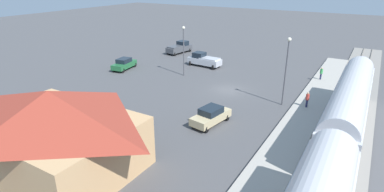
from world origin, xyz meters
name	(u,v)px	position (x,y,z in m)	size (l,w,h in m)	color
ground_plane	(228,90)	(0.00, 0.00, 0.00)	(200.00, 200.00, 0.00)	#4C4C4F
railway_track	(349,113)	(-14.00, 0.00, 0.09)	(4.80, 70.00, 0.30)	gray
platform	(310,105)	(-10.00, 0.00, 0.15)	(3.20, 46.00, 0.30)	#A8A399
passenger_train	(332,158)	(-14.00, 15.13, 2.86)	(2.93, 39.89, 4.98)	silver
station_building	(54,129)	(4.00, 22.00, 3.19)	(12.62, 9.21, 6.16)	tan
pedestrian_on_platform	(321,73)	(-9.41, -9.60, 1.28)	(0.36, 0.36, 1.71)	#23284C
pedestrian_waiting_far	(307,99)	(-9.82, 1.26, 1.28)	(0.36, 0.36, 1.71)	#23284C
pickup_silver	(204,60)	(8.08, -8.17, 1.03)	(5.51, 2.74, 2.14)	silver
sedan_tan	(211,116)	(-2.51, 9.67, 0.88)	(2.56, 4.74, 1.74)	#C6B284
sedan_green	(124,64)	(17.81, -0.19, 0.88)	(2.54, 4.74, 1.74)	#236638
pickup_charcoal	(180,48)	(16.38, -13.72, 1.03)	(2.70, 5.62, 2.14)	#47494F
light_pole_near_platform	(287,64)	(-7.20, 1.27, 4.81)	(0.44, 0.44, 7.62)	#515156
light_pole_lot_center	(184,45)	(8.17, -2.28, 4.53)	(0.44, 0.44, 7.11)	#515156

